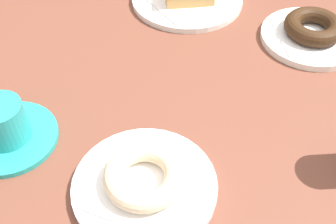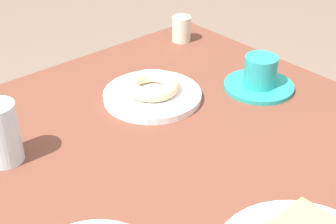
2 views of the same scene
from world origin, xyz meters
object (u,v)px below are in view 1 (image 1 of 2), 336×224
(donut_sugar_ring, at_px, (144,176))
(coffee_cup, at_px, (5,128))
(plate_sugar_ring, at_px, (145,186))
(donut_chocolate_ring, at_px, (314,26))
(plate_chocolate_ring, at_px, (310,37))

(donut_sugar_ring, distance_m, coffee_cup, 0.23)
(plate_sugar_ring, height_order, donut_chocolate_ring, donut_chocolate_ring)
(donut_sugar_ring, relative_size, coffee_cup, 0.75)
(donut_sugar_ring, bearing_deg, donut_chocolate_ring, 130.71)
(donut_chocolate_ring, bearing_deg, coffee_cup, -71.31)
(plate_sugar_ring, distance_m, donut_sugar_ring, 0.02)
(donut_sugar_ring, distance_m, plate_chocolate_ring, 0.46)
(donut_chocolate_ring, bearing_deg, donut_sugar_ring, -49.29)
(donut_sugar_ring, xyz_separation_m, coffee_cup, (-0.12, -0.20, -0.00))
(plate_chocolate_ring, xyz_separation_m, donut_chocolate_ring, (0.00, 0.00, 0.03))
(donut_sugar_ring, xyz_separation_m, plate_chocolate_ring, (-0.30, 0.35, -0.02))
(plate_chocolate_ring, distance_m, donut_chocolate_ring, 0.03)
(plate_sugar_ring, xyz_separation_m, donut_sugar_ring, (0.00, 0.00, 0.02))
(plate_sugar_ring, bearing_deg, donut_sugar_ring, 0.00)
(plate_sugar_ring, xyz_separation_m, coffee_cup, (-0.12, -0.20, 0.02))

